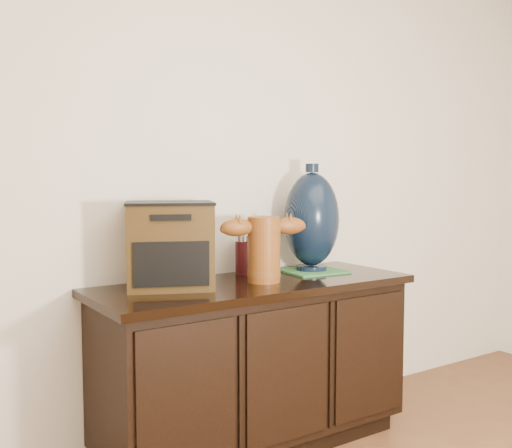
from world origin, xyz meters
TOP-DOWN VIEW (x-y plane):
  - sideboard at (0.00, 2.23)m, footprint 1.46×0.56m
  - terracotta_vessel at (0.03, 2.20)m, footprint 0.41×0.18m
  - tv_radio at (-0.37, 2.30)m, footprint 0.45×0.41m
  - green_mat at (0.39, 2.30)m, footprint 0.30×0.30m
  - lamp_base at (0.39, 2.30)m, footprint 0.29×0.29m
  - spray_can at (0.06, 2.43)m, footprint 0.06×0.06m

SIDE VIEW (x-z plane):
  - sideboard at x=0.00m, z-range 0.01..0.76m
  - green_mat at x=0.39m, z-range 0.76..0.76m
  - spray_can at x=0.06m, z-range 0.75..0.94m
  - terracotta_vessel at x=0.03m, z-range 0.77..1.06m
  - tv_radio at x=-0.37m, z-range 0.75..1.12m
  - lamp_base at x=0.39m, z-range 0.75..1.27m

